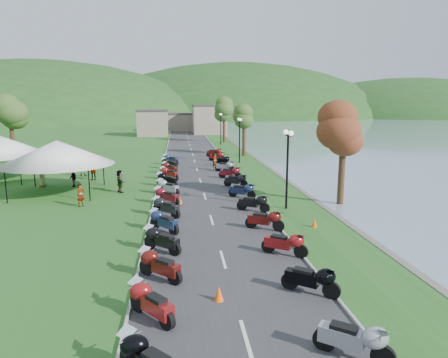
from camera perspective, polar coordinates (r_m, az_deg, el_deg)
name	(u,v)px	position (r m, az deg, el deg)	size (l,w,h in m)	color
road	(195,161)	(46.84, -4.23, 2.57)	(7.00, 120.00, 0.02)	#37373A
hills_backdrop	(182,116)	(206.44, -6.09, 8.93)	(360.00, 120.00, 76.00)	#285621
far_building	(177,122)	(91.42, -6.70, 8.13)	(18.00, 16.00, 5.00)	gray
moto_row_left	(165,208)	(24.17, -8.44, -4.10)	(2.60, 43.22, 1.10)	#331411
moto_row_right	(243,190)	(28.61, 2.73, -1.65)	(2.60, 46.61, 1.10)	#331411
vendor_tent_main	(59,167)	(32.26, -22.55, 1.58)	(5.48, 5.48, 4.00)	white
tree_lakeside	(343,147)	(27.52, 16.64, 4.42)	(2.79, 2.79, 7.74)	#446829
pedestrian_a	(81,207)	(27.96, -19.69, -3.74)	(0.55, 0.41, 1.52)	slate
pedestrian_b	(83,176)	(39.48, -19.54, 0.40)	(0.83, 0.46, 1.71)	slate
pedestrian_c	(73,187)	(34.75, -20.72, -1.04)	(1.05, 0.43, 1.62)	slate
traffic_cone_near	(219,294)	(14.29, -0.75, -16.05)	(0.35, 0.35, 0.55)	#F2590C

